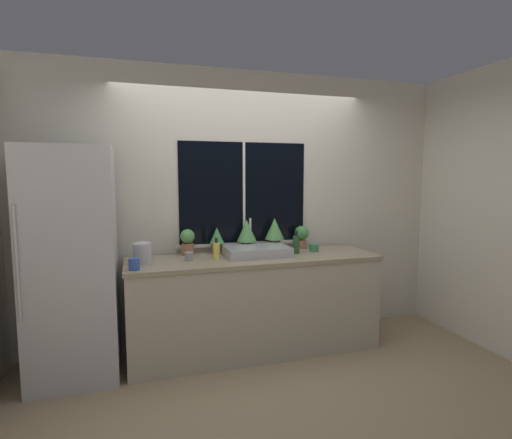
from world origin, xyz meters
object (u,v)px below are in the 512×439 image
(potted_plant_center, at_px, (247,233))
(soap_bottle, at_px, (216,250))
(bottle_tall, at_px, (296,244))
(kettle, at_px, (142,253))
(refrigerator, at_px, (72,265))
(sink, at_px, (257,251))
(mug_grey, at_px, (189,257))
(potted_plant_left, at_px, (217,239))
(mug_blue, at_px, (134,264))
(potted_plant_far_left, at_px, (188,241))
(mug_green, at_px, (314,248))
(potted_plant_far_right, at_px, (302,235))
(potted_plant_right, at_px, (275,231))

(potted_plant_center, xyz_separation_m, soap_bottle, (-0.36, -0.25, -0.11))
(bottle_tall, height_order, kettle, bottle_tall)
(refrigerator, height_order, potted_plant_center, refrigerator)
(sink, height_order, mug_grey, sink)
(soap_bottle, relative_size, mug_grey, 2.44)
(potted_plant_left, distance_m, mug_blue, 0.92)
(refrigerator, relative_size, mug_blue, 20.00)
(potted_plant_center, xyz_separation_m, mug_grey, (-0.61, -0.27, -0.15))
(potted_plant_far_left, height_order, mug_blue, potted_plant_far_left)
(sink, height_order, potted_plant_center, sink)
(mug_green, distance_m, kettle, 1.65)
(potted_plant_far_right, relative_size, kettle, 1.19)
(bottle_tall, relative_size, mug_blue, 2.36)
(refrigerator, height_order, sink, refrigerator)
(potted_plant_right, bearing_deg, mug_grey, -163.55)
(potted_plant_far_right, distance_m, mug_blue, 1.74)
(potted_plant_far_right, xyz_separation_m, soap_bottle, (-0.95, -0.25, -0.06))
(potted_plant_far_left, relative_size, kettle, 1.25)
(potted_plant_left, xyz_separation_m, mug_green, (0.95, -0.19, -0.11))
(refrigerator, distance_m, potted_plant_center, 1.60)
(kettle, bearing_deg, mug_blue, -107.90)
(potted_plant_far_right, bearing_deg, kettle, -170.58)
(soap_bottle, bearing_deg, kettle, -178.24)
(mug_blue, xyz_separation_m, mug_green, (1.72, 0.29, -0.01))
(refrigerator, bearing_deg, mug_blue, -20.44)
(potted_plant_left, bearing_deg, refrigerator, -166.36)
(sink, relative_size, bottle_tall, 2.66)
(refrigerator, relative_size, kettle, 9.51)
(refrigerator, height_order, potted_plant_far_right, refrigerator)
(potted_plant_center, distance_m, mug_blue, 1.19)
(mug_green, xyz_separation_m, kettle, (-1.65, -0.07, 0.06))
(potted_plant_far_right, bearing_deg, potted_plant_far_left, -180.00)
(potted_plant_far_left, relative_size, potted_plant_right, 0.76)
(potted_plant_far_right, height_order, kettle, potted_plant_far_right)
(soap_bottle, bearing_deg, mug_green, 2.98)
(potted_plant_far_right, bearing_deg, soap_bottle, -165.51)
(sink, xyz_separation_m, potted_plant_left, (-0.34, 0.23, 0.10))
(mug_green, height_order, kettle, kettle)
(potted_plant_left, height_order, potted_plant_far_right, potted_plant_left)
(potted_plant_far_right, height_order, mug_grey, potted_plant_far_right)
(potted_plant_far_left, relative_size, potted_plant_far_right, 1.05)
(potted_plant_far_right, bearing_deg, sink, -157.64)
(potted_plant_center, relative_size, mug_green, 3.58)
(soap_bottle, xyz_separation_m, bottle_tall, (0.79, 0.01, 0.01))
(mug_green, bearing_deg, sink, -176.56)
(mug_blue, bearing_deg, mug_green, 9.59)
(mug_blue, relative_size, mug_grey, 1.22)
(sink, distance_m, mug_green, 0.61)
(refrigerator, relative_size, mug_green, 21.27)
(potted_plant_right, bearing_deg, kettle, -168.47)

